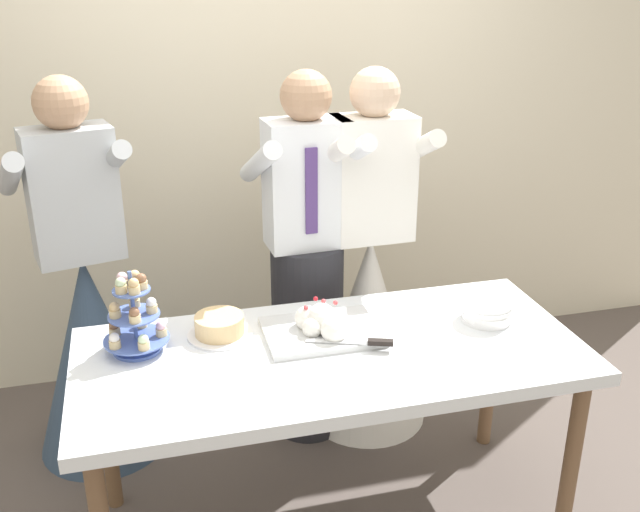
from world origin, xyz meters
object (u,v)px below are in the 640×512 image
object	(u,v)px
person_groom	(307,281)
person_guest	(91,330)
round_cake	(220,327)
person_bride	(369,306)
cupcake_stand	(134,318)
main_cake_tray	(322,326)
dessert_table	(331,368)
plate_stack	(487,310)

from	to	relation	value
person_groom	person_guest	size ratio (longest dim) A/B	1.00
round_cake	person_bride	xyz separation A→B (m)	(0.73, 0.46, -0.23)
person_groom	person_bride	bearing A→B (deg)	1.65
cupcake_stand	main_cake_tray	bearing A→B (deg)	-5.16
dessert_table	person_guest	xyz separation A→B (m)	(-0.86, 0.75, -0.12)
person_groom	person_guest	distance (m)	0.95
cupcake_stand	main_cake_tray	xyz separation A→B (m)	(0.66, -0.06, -0.09)
main_cake_tray	person_bride	distance (m)	0.70
cupcake_stand	round_cake	distance (m)	0.31
dessert_table	plate_stack	size ratio (longest dim) A/B	9.25
main_cake_tray	round_cake	bearing A→B (deg)	165.72
round_cake	person_bride	world-z (taller)	person_bride
plate_stack	round_cake	size ratio (longest dim) A/B	0.81
main_cake_tray	person_guest	world-z (taller)	person_guest
cupcake_stand	round_cake	xyz separation A→B (m)	(0.30, 0.03, -0.09)
plate_stack	person_groom	distance (m)	0.82
person_guest	round_cake	bearing A→B (deg)	-47.90
cupcake_stand	person_guest	bearing A→B (deg)	108.79
main_cake_tray	person_groom	distance (m)	0.56
plate_stack	round_cake	distance (m)	1.01
cupcake_stand	person_bride	size ratio (longest dim) A/B	0.18
person_bride	person_guest	distance (m)	1.23
round_cake	person_guest	xyz separation A→B (m)	(-0.49, 0.55, -0.23)
round_cake	cupcake_stand	bearing A→B (deg)	-173.62
person_groom	main_cake_tray	bearing A→B (deg)	-98.01
dessert_table	person_bride	size ratio (longest dim) A/B	1.08
cupcake_stand	person_groom	xyz separation A→B (m)	(0.74, 0.49, -0.16)
round_cake	person_bride	size ratio (longest dim) A/B	0.14
round_cake	person_groom	xyz separation A→B (m)	(0.44, 0.45, -0.07)
round_cake	person_guest	world-z (taller)	person_guest
main_cake_tray	plate_stack	world-z (taller)	main_cake_tray
plate_stack	person_guest	world-z (taller)	person_guest
main_cake_tray	plate_stack	size ratio (longest dim) A/B	2.20
dessert_table	person_guest	distance (m)	1.15
dessert_table	cupcake_stand	size ratio (longest dim) A/B	5.90
cupcake_stand	round_cake	bearing A→B (deg)	6.38
plate_stack	person_bride	bearing A→B (deg)	114.46
round_cake	person_groom	bearing A→B (deg)	45.77
person_guest	dessert_table	bearing A→B (deg)	-40.90
plate_stack	person_bride	size ratio (longest dim) A/B	0.12
round_cake	person_guest	size ratio (longest dim) A/B	0.14
dessert_table	main_cake_tray	xyz separation A→B (m)	(-0.01, 0.11, 0.11)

